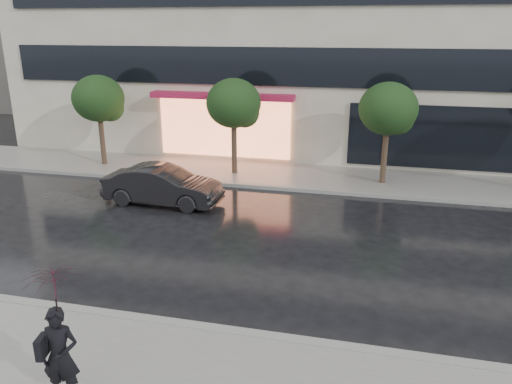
% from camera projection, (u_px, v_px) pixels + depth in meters
% --- Properties ---
extents(ground, '(120.00, 120.00, 0.00)m').
position_uv_depth(ground, '(242.00, 309.00, 10.97)').
color(ground, black).
rests_on(ground, ground).
extents(sidewalk_far, '(60.00, 3.50, 0.12)m').
position_uv_depth(sidewalk_far, '(307.00, 177.00, 20.41)').
color(sidewalk_far, slate).
rests_on(sidewalk_far, ground).
extents(curb_near, '(60.00, 0.25, 0.14)m').
position_uv_depth(curb_near, '(229.00, 332.00, 10.02)').
color(curb_near, gray).
rests_on(curb_near, ground).
extents(curb_far, '(60.00, 0.25, 0.14)m').
position_uv_depth(curb_far, '(300.00, 190.00, 18.79)').
color(curb_far, gray).
rests_on(curb_far, ground).
extents(tree_far_west, '(2.20, 2.20, 3.99)m').
position_uv_depth(tree_far_west, '(100.00, 100.00, 21.27)').
color(tree_far_west, '#33261C').
rests_on(tree_far_west, ground).
extents(tree_mid_west, '(2.20, 2.20, 3.99)m').
position_uv_depth(tree_mid_west, '(235.00, 105.00, 19.95)').
color(tree_mid_west, '#33261C').
rests_on(tree_mid_west, ground).
extents(tree_mid_east, '(2.20, 2.20, 3.99)m').
position_uv_depth(tree_mid_east, '(390.00, 111.00, 18.63)').
color(tree_mid_east, '#33261C').
rests_on(tree_mid_east, ground).
extents(parked_car, '(4.15, 1.58, 1.35)m').
position_uv_depth(parked_car, '(163.00, 186.00, 17.27)').
color(parked_car, black).
rests_on(parked_car, ground).
extents(pedestrian_with_umbrella, '(1.09, 1.11, 2.35)m').
position_uv_depth(pedestrian_with_umbrella, '(57.00, 317.00, 7.67)').
color(pedestrian_with_umbrella, black).
rests_on(pedestrian_with_umbrella, sidewalk_near).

